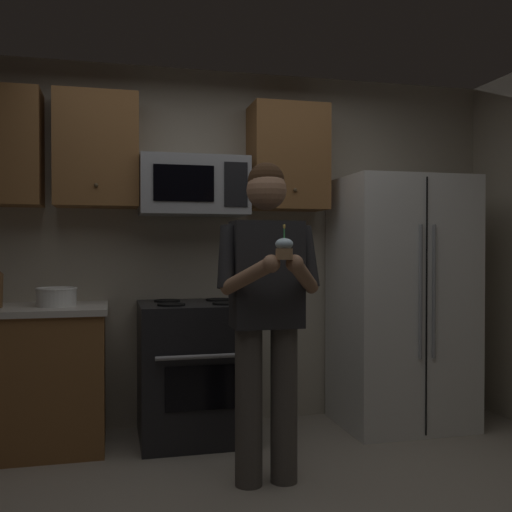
{
  "coord_description": "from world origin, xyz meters",
  "views": [
    {
      "loc": [
        -0.7,
        -2.61,
        1.3
      ],
      "look_at": [
        0.06,
        0.5,
        1.25
      ],
      "focal_mm": 41.37,
      "sensor_mm": 36.0,
      "label": 1
    }
  ],
  "objects_px": {
    "microwave": "(193,186)",
    "cupcake": "(284,249)",
    "bowl_large_white": "(56,296)",
    "oven_range": "(196,370)",
    "refrigerator": "(401,301)",
    "person": "(267,303)"
  },
  "relations": [
    {
      "from": "oven_range",
      "to": "bowl_large_white",
      "type": "bearing_deg",
      "value": -179.87
    },
    {
      "from": "oven_range",
      "to": "microwave",
      "type": "relative_size",
      "value": 1.26
    },
    {
      "from": "microwave",
      "to": "cupcake",
      "type": "bearing_deg",
      "value": -78.49
    },
    {
      "from": "oven_range",
      "to": "refrigerator",
      "type": "xyz_separation_m",
      "value": [
        1.5,
        -0.04,
        0.44
      ]
    },
    {
      "from": "oven_range",
      "to": "refrigerator",
      "type": "relative_size",
      "value": 0.52
    },
    {
      "from": "bowl_large_white",
      "to": "cupcake",
      "type": "height_order",
      "value": "cupcake"
    },
    {
      "from": "microwave",
      "to": "cupcake",
      "type": "xyz_separation_m",
      "value": [
        0.27,
        -1.32,
        -0.43
      ]
    },
    {
      "from": "refrigerator",
      "to": "person",
      "type": "bearing_deg",
      "value": -146.07
    },
    {
      "from": "oven_range",
      "to": "cupcake",
      "type": "distance_m",
      "value": 1.48
    },
    {
      "from": "bowl_large_white",
      "to": "person",
      "type": "height_order",
      "value": "person"
    },
    {
      "from": "bowl_large_white",
      "to": "cupcake",
      "type": "relative_size",
      "value": 1.49
    },
    {
      "from": "microwave",
      "to": "bowl_large_white",
      "type": "bearing_deg",
      "value": -172.31
    },
    {
      "from": "microwave",
      "to": "person",
      "type": "height_order",
      "value": "microwave"
    },
    {
      "from": "cupcake",
      "to": "oven_range",
      "type": "bearing_deg",
      "value": 102.63
    },
    {
      "from": "refrigerator",
      "to": "bowl_large_white",
      "type": "bearing_deg",
      "value": 179.11
    },
    {
      "from": "refrigerator",
      "to": "cupcake",
      "type": "height_order",
      "value": "refrigerator"
    },
    {
      "from": "person",
      "to": "cupcake",
      "type": "height_order",
      "value": "person"
    },
    {
      "from": "refrigerator",
      "to": "bowl_large_white",
      "type": "distance_m",
      "value": 2.4
    },
    {
      "from": "bowl_large_white",
      "to": "cupcake",
      "type": "distance_m",
      "value": 1.7
    },
    {
      "from": "microwave",
      "to": "person",
      "type": "relative_size",
      "value": 0.42
    },
    {
      "from": "bowl_large_white",
      "to": "oven_range",
      "type": "bearing_deg",
      "value": 0.13
    },
    {
      "from": "microwave",
      "to": "oven_range",
      "type": "bearing_deg",
      "value": -90.02
    }
  ]
}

